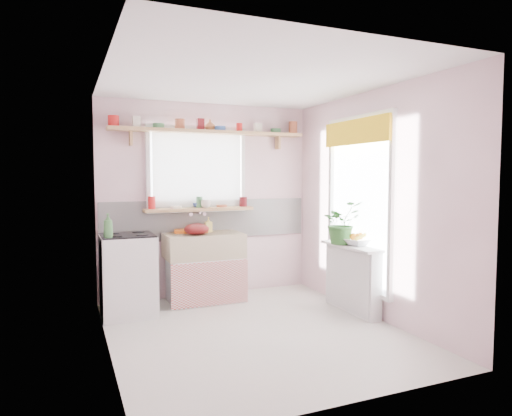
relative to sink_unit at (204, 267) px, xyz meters
name	(u,v)px	position (x,y,z in m)	size (l,w,h in m)	color
room	(278,192)	(0.81, -0.43, 0.94)	(3.20, 3.20, 3.20)	beige
sink_unit	(204,267)	(0.00, 0.00, 0.00)	(0.95, 0.65, 1.11)	white
cooker	(128,275)	(-0.95, -0.24, 0.03)	(0.58, 0.58, 0.93)	white
radiator_ledge	(352,277)	(1.45, -1.09, -0.03)	(0.22, 0.95, 0.78)	white
windowsill	(199,209)	(0.00, 0.19, 0.71)	(1.40, 0.22, 0.04)	tan
pine_shelf	(210,132)	(0.15, 0.18, 1.69)	(2.52, 0.24, 0.04)	tan
shelf_crockery	(209,126)	(0.13, 0.18, 1.76)	(2.47, 0.11, 0.12)	red
sill_crockery	(199,203)	(0.00, 0.19, 0.78)	(1.35, 0.11, 0.12)	red
dish_tray	(191,230)	(-0.11, 0.21, 0.44)	(0.41, 0.31, 0.04)	orange
colander	(197,229)	(-0.11, -0.09, 0.49)	(0.30, 0.30, 0.14)	#5C0F11
jade_plant	(341,223)	(1.36, -0.99, 0.59)	(0.45, 0.39, 0.50)	#2C6127
fruit_bowl	(358,242)	(1.48, -1.15, 0.38)	(0.33, 0.33, 0.08)	silver
herb_pot	(340,236)	(1.36, -0.97, 0.44)	(0.10, 0.07, 0.19)	#3D702D
soap_bottle_sink	(208,224)	(0.10, 0.14, 0.51)	(0.09, 0.09, 0.19)	#FCEA70
sill_cup	(206,204)	(0.07, 0.13, 0.78)	(0.13, 0.13, 0.10)	silver
sill_bowl	(199,205)	(0.02, 0.25, 0.76)	(0.19, 0.19, 0.06)	#2E4195
shelf_vase	(210,125)	(0.16, 0.24, 1.78)	(0.14, 0.14, 0.15)	#A15C31
cooker_bottle	(108,226)	(-1.17, -0.46, 0.61)	(0.10, 0.10, 0.26)	#408142
fruit	(358,236)	(1.49, -1.14, 0.45)	(0.20, 0.14, 0.10)	orange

